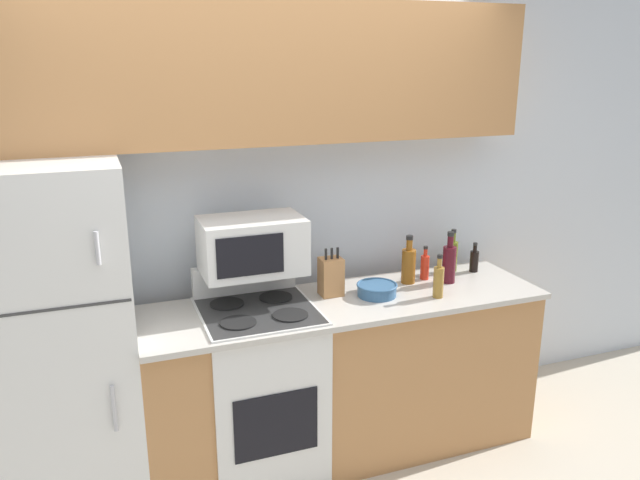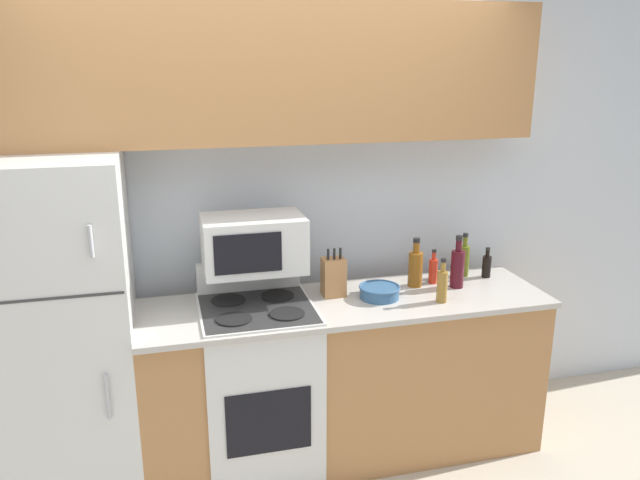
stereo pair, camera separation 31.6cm
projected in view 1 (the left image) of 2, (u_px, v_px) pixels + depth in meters
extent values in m
cube|color=silver|center=(258.00, 222.00, 3.53)|extent=(8.00, 0.05, 2.55)
cube|color=#B27A47|center=(343.00, 379.00, 3.47)|extent=(2.18, 0.58, 0.90)
cube|color=#BCB7AD|center=(346.00, 302.00, 3.32)|extent=(2.18, 0.62, 0.03)
cube|color=silver|center=(58.00, 345.00, 2.93)|extent=(0.69, 0.71, 1.75)
cube|color=#383838|center=(46.00, 310.00, 2.53)|extent=(0.67, 0.01, 0.01)
cylinder|color=#B7B7BC|center=(97.00, 248.00, 2.51)|extent=(0.02, 0.02, 0.14)
cylinder|color=#B7B7BC|center=(114.00, 408.00, 2.72)|extent=(0.02, 0.02, 0.22)
cube|color=#B27A47|center=(263.00, 73.00, 3.13)|extent=(2.87, 0.32, 0.70)
cube|color=silver|center=(260.00, 392.00, 3.29)|extent=(0.59, 0.58, 0.94)
cube|color=black|center=(276.00, 425.00, 3.03)|extent=(0.42, 0.01, 0.34)
cube|color=#2D2D2D|center=(258.00, 311.00, 3.16)|extent=(0.56, 0.56, 0.01)
cube|color=silver|center=(244.00, 278.00, 3.39)|extent=(0.56, 0.06, 0.16)
cylinder|color=black|center=(238.00, 323.00, 3.00)|extent=(0.18, 0.18, 0.01)
cylinder|color=black|center=(290.00, 315.00, 3.09)|extent=(0.18, 0.18, 0.01)
cylinder|color=black|center=(227.00, 304.00, 3.23)|extent=(0.18, 0.18, 0.01)
cylinder|color=black|center=(276.00, 297.00, 3.32)|extent=(0.18, 0.18, 0.01)
cube|color=silver|center=(252.00, 245.00, 3.18)|extent=(0.52, 0.33, 0.29)
cube|color=black|center=(250.00, 256.00, 3.02)|extent=(0.33, 0.01, 0.20)
cube|color=#B27A47|center=(331.00, 277.00, 3.36)|extent=(0.12, 0.10, 0.21)
cylinder|color=black|center=(326.00, 254.00, 3.30)|extent=(0.01, 0.01, 0.06)
cylinder|color=black|center=(332.00, 254.00, 3.32)|extent=(0.01, 0.01, 0.06)
cylinder|color=black|center=(338.00, 253.00, 3.33)|extent=(0.01, 0.01, 0.06)
cylinder|color=#335B84|center=(377.00, 290.00, 3.37)|extent=(0.21, 0.21, 0.06)
torus|color=#335B84|center=(377.00, 285.00, 3.36)|extent=(0.22, 0.22, 0.01)
cylinder|color=olive|center=(438.00, 282.00, 3.33)|extent=(0.06, 0.06, 0.17)
cylinder|color=olive|center=(440.00, 263.00, 3.30)|extent=(0.03, 0.03, 0.05)
cylinder|color=black|center=(440.00, 256.00, 3.29)|extent=(0.03, 0.03, 0.02)
cylinder|color=#470F19|center=(449.00, 265.00, 3.55)|extent=(0.08, 0.08, 0.21)
cylinder|color=#470F19|center=(450.00, 242.00, 3.51)|extent=(0.03, 0.03, 0.07)
cylinder|color=black|center=(451.00, 234.00, 3.50)|extent=(0.04, 0.04, 0.02)
cylinder|color=black|center=(474.00, 261.00, 3.75)|extent=(0.05, 0.05, 0.13)
cylinder|color=black|center=(475.00, 248.00, 3.72)|extent=(0.02, 0.02, 0.04)
cylinder|color=black|center=(475.00, 244.00, 3.71)|extent=(0.03, 0.03, 0.01)
cylinder|color=brown|center=(408.00, 266.00, 3.55)|extent=(0.08, 0.08, 0.20)
cylinder|color=brown|center=(409.00, 245.00, 3.51)|extent=(0.04, 0.04, 0.06)
cylinder|color=black|center=(410.00, 238.00, 3.50)|extent=(0.04, 0.04, 0.02)
cylinder|color=#5B6619|center=(452.00, 256.00, 3.75)|extent=(0.06, 0.06, 0.18)
cylinder|color=#5B6619|center=(453.00, 237.00, 3.71)|extent=(0.03, 0.03, 0.06)
cylinder|color=black|center=(454.00, 231.00, 3.70)|extent=(0.03, 0.03, 0.02)
cylinder|color=red|center=(425.00, 268.00, 3.61)|extent=(0.05, 0.05, 0.14)
cylinder|color=red|center=(426.00, 253.00, 3.59)|extent=(0.02, 0.02, 0.04)
cylinder|color=black|center=(426.00, 248.00, 3.58)|extent=(0.02, 0.03, 0.02)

